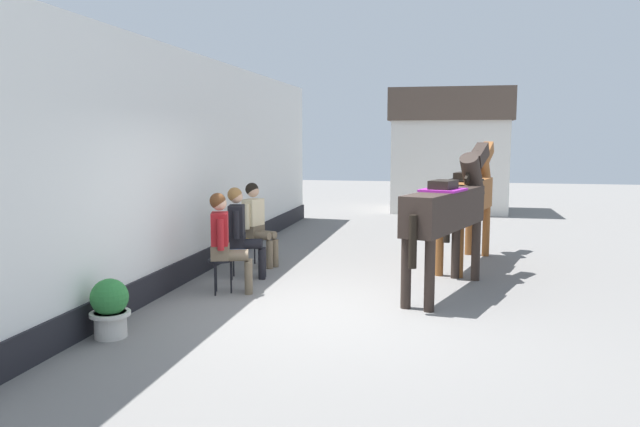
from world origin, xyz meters
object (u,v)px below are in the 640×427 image
(seated_visitor_middle, at_px, (241,228))
(seated_visitor_far, at_px, (256,220))
(saddled_horse_far, at_px, (468,196))
(flower_planter_near, at_px, (110,307))
(seated_visitor_near, at_px, (225,238))
(saddled_horse_near, at_px, (448,209))

(seated_visitor_middle, bearing_deg, seated_visitor_far, 93.09)
(saddled_horse_far, bearing_deg, seated_visitor_far, -165.38)
(seated_visitor_far, distance_m, flower_planter_near, 3.94)
(seated_visitor_middle, distance_m, flower_planter_near, 3.03)
(seated_visitor_near, relative_size, saddled_horse_near, 0.48)
(seated_visitor_middle, xyz_separation_m, flower_planter_near, (-0.45, -2.97, -0.44))
(saddled_horse_near, distance_m, flower_planter_near, 4.56)
(seated_visitor_near, distance_m, seated_visitor_far, 1.86)
(seated_visitor_far, relative_size, flower_planter_near, 2.17)
(seated_visitor_near, xyz_separation_m, seated_visitor_middle, (-0.09, 0.93, 0.00))
(seated_visitor_far, bearing_deg, flower_planter_near, -95.88)
(seated_visitor_near, relative_size, seated_visitor_middle, 1.00)
(seated_visitor_far, relative_size, saddled_horse_near, 0.48)
(seated_visitor_near, relative_size, flower_planter_near, 2.17)
(saddled_horse_far, height_order, flower_planter_near, saddled_horse_far)
(seated_visitor_middle, bearing_deg, seated_visitor_near, -84.50)
(seated_visitor_near, height_order, seated_visitor_far, same)
(seated_visitor_far, bearing_deg, saddled_horse_near, -19.57)
(seated_visitor_far, height_order, flower_planter_near, seated_visitor_far)
(seated_visitor_middle, xyz_separation_m, saddled_horse_near, (3.06, -0.18, 0.38))
(saddled_horse_near, bearing_deg, seated_visitor_middle, 176.67)
(seated_visitor_near, xyz_separation_m, flower_planter_near, (-0.54, -2.04, -0.44))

